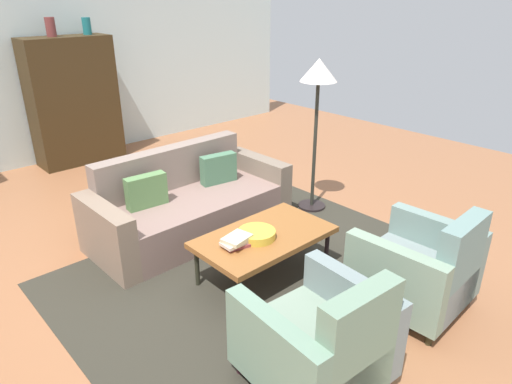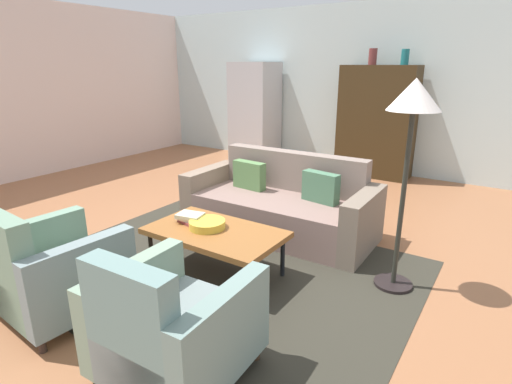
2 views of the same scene
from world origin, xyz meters
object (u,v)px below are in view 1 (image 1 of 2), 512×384
Objects in this scene: armchair_left at (322,344)px; floor_lamp at (318,85)px; coffee_table at (264,238)px; vase_round at (87,26)px; vase_tall at (51,27)px; armchair_right at (422,271)px; fruit_bowl at (257,234)px; couch at (187,205)px; cabinet at (74,101)px; book_stack at (237,241)px.

armchair_left is 2.93m from floor_lamp.
coffee_table is at bearing 66.80° from armchair_left.
vase_tall is at bearing 180.00° from vase_round.
armchair_left is at bearing -117.41° from coffee_table.
armchair_right is 2.71× the size of fruit_bowl.
vase_tall is 0.15× the size of floor_lamp.
coffee_table is 1.31m from armchair_right.
couch is 1.20m from fruit_bowl.
book_stack is at bearing -95.39° from cabinet.
vase_tall is at bearing 94.74° from armchair_right.
vase_tall is (0.54, 5.29, 1.58)m from armchair_left.
coffee_table is at bearing -154.81° from floor_lamp.
vase_tall reaches higher than coffee_table.
floor_lamp is (0.80, 1.83, 1.10)m from armchair_right.
armchair_left is 5.36m from cabinet.
vase_tall is at bearing 86.68° from book_stack.
floor_lamp is at bearing 63.83° from armchair_right.
vase_round reaches higher than fruit_bowl.
couch is at bearing 85.75° from fruit_bowl.
cabinet is at bearing 87.55° from fruit_bowl.
book_stack is (-0.30, 0.01, 0.08)m from coffee_table.
armchair_right is 5.34m from cabinet.
cabinet is at bearing -92.53° from couch.
couch is 2.40× the size of armchair_right.
coffee_table is 0.67× the size of cabinet.
floor_lamp is (1.32, -3.46, 0.54)m from cabinet.
coffee_table is at bearing 114.89° from armchair_right.
book_stack is at bearing 176.76° from fruit_bowl.
fruit_bowl is 1.40× the size of vase_round.
armchair_left is at bearing 74.80° from couch.
couch is 2.40× the size of armchair_left.
cabinet is 7.20× the size of vase_tall.
book_stack is (0.30, 1.18, 0.12)m from armchair_left.
armchair_left is 1.22m from book_stack.
book_stack is 2.07m from floor_lamp.
fruit_bowl is (0.52, 1.17, 0.11)m from armchair_left.
floor_lamp reaches higher than fruit_bowl.
couch is 1.17× the size of cabinet.
floor_lamp is (2.01, 1.83, 1.10)m from armchair_left.
vase_tall reaches higher than couch.
armchair_left is at bearing 177.55° from armchair_right.
couch is at bearing 101.96° from armchair_right.
couch is 1.90m from floor_lamp.
coffee_table is at bearing -89.13° from vase_tall.
floor_lamp is at bearing -69.14° from cabinet.
armchair_left and armchair_right have the same top height.
vase_tall reaches higher than floor_lamp.
fruit_bowl is 1.30× the size of vase_tall.
book_stack is 1.07× the size of vase_tall.
armchair_left is 1.00× the size of armchair_right.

